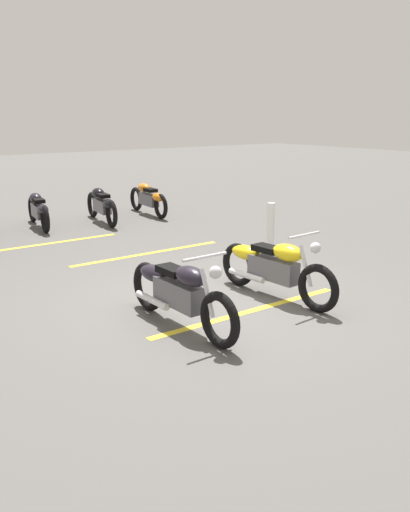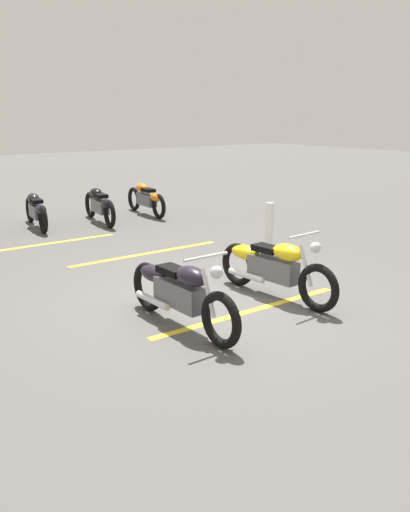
{
  "view_description": "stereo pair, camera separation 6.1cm",
  "coord_description": "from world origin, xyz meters",
  "px_view_note": "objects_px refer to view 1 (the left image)",
  "views": [
    {
      "loc": [
        -5.85,
        4.49,
        2.62
      ],
      "look_at": [
        0.21,
        0.0,
        0.65
      ],
      "focal_mm": 38.61,
      "sensor_mm": 36.0,
      "label": 1
    },
    {
      "loc": [
        -5.81,
        4.53,
        2.62
      ],
      "look_at": [
        0.21,
        0.0,
        0.65
      ],
      "focal_mm": 38.61,
      "sensor_mm": 36.0,
      "label": 2
    }
  ],
  "objects_px": {
    "motorcycle_row_far_left": "(149,198)",
    "bollard_post": "(271,229)",
    "motorcycle_row_left": "(102,205)",
    "motorcycle_bright_foreground": "(272,266)",
    "motorcycle_dark_foreground": "(178,291)",
    "motorcycle_row_center": "(39,210)"
  },
  "relations": [
    {
      "from": "motorcycle_row_left",
      "to": "bollard_post",
      "type": "distance_m",
      "value": 4.88
    },
    {
      "from": "motorcycle_dark_foreground",
      "to": "bollard_post",
      "type": "height_order",
      "value": "motorcycle_dark_foreground"
    },
    {
      "from": "motorcycle_row_center",
      "to": "bollard_post",
      "type": "xyz_separation_m",
      "value": [
        -5.07,
        -2.61,
        0.07
      ]
    },
    {
      "from": "motorcycle_row_left",
      "to": "motorcycle_bright_foreground",
      "type": "bearing_deg",
      "value": -175.92
    },
    {
      "from": "motorcycle_bright_foreground",
      "to": "motorcycle_row_left",
      "type": "relative_size",
      "value": 1.03
    },
    {
      "from": "motorcycle_bright_foreground",
      "to": "bollard_post",
      "type": "xyz_separation_m",
      "value": [
        1.83,
        -1.68,
        0.03
      ]
    },
    {
      "from": "motorcycle_row_left",
      "to": "motorcycle_dark_foreground",
      "type": "bearing_deg",
      "value": 169.99
    },
    {
      "from": "motorcycle_bright_foreground",
      "to": "motorcycle_row_center",
      "type": "xyz_separation_m",
      "value": [
        6.9,
        0.94,
        -0.03
      ]
    },
    {
      "from": "motorcycle_dark_foreground",
      "to": "motorcycle_row_center",
      "type": "xyz_separation_m",
      "value": [
        7.03,
        -0.8,
        -0.03
      ]
    },
    {
      "from": "motorcycle_row_center",
      "to": "bollard_post",
      "type": "distance_m",
      "value": 5.7
    },
    {
      "from": "motorcycle_row_far_left",
      "to": "motorcycle_row_center",
      "type": "xyz_separation_m",
      "value": [
        0.08,
        2.93,
        -0.01
      ]
    },
    {
      "from": "motorcycle_row_left",
      "to": "motorcycle_row_center",
      "type": "relative_size",
      "value": 1.04
    },
    {
      "from": "motorcycle_row_far_left",
      "to": "motorcycle_row_left",
      "type": "relative_size",
      "value": 0.98
    },
    {
      "from": "motorcycle_row_far_left",
      "to": "bollard_post",
      "type": "height_order",
      "value": "bollard_post"
    },
    {
      "from": "motorcycle_row_left",
      "to": "bollard_post",
      "type": "relative_size",
      "value": 2.18
    },
    {
      "from": "motorcycle_row_far_left",
      "to": "motorcycle_row_left",
      "type": "bearing_deg",
      "value": 104.64
    },
    {
      "from": "motorcycle_dark_foreground",
      "to": "motorcycle_row_left",
      "type": "xyz_separation_m",
      "value": [
        6.7,
        -2.27,
        -0.02
      ]
    },
    {
      "from": "motorcycle_row_left",
      "to": "bollard_post",
      "type": "height_order",
      "value": "bollard_post"
    },
    {
      "from": "motorcycle_bright_foreground",
      "to": "bollard_post",
      "type": "relative_size",
      "value": 2.25
    },
    {
      "from": "motorcycle_row_far_left",
      "to": "motorcycle_row_left",
      "type": "height_order",
      "value": "motorcycle_row_left"
    },
    {
      "from": "motorcycle_bright_foreground",
      "to": "motorcycle_row_far_left",
      "type": "distance_m",
      "value": 7.11
    },
    {
      "from": "motorcycle_row_far_left",
      "to": "motorcycle_bright_foreground",
      "type": "bearing_deg",
      "value": 168.77
    }
  ]
}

